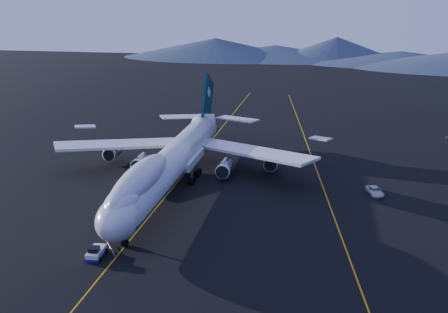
# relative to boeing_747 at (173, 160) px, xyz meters

# --- Properties ---
(ground) EXTENTS (500.00, 500.00, 0.00)m
(ground) POSITION_rel_boeing_747_xyz_m (-0.00, -0.03, -5.81)
(ground) COLOR black
(ground) RESTS_ON ground
(taxiway_line_main) EXTENTS (0.25, 220.00, 0.01)m
(taxiway_line_main) POSITION_rel_boeing_747_xyz_m (-0.00, -0.03, -5.80)
(taxiway_line_main) COLOR #C98B0B
(taxiway_line_main) RESTS_ON ground
(taxiway_line_side) EXTENTS (28.08, 198.09, 0.01)m
(taxiway_line_side) POSITION_rel_boeing_747_xyz_m (30.00, 9.97, -5.80)
(taxiway_line_side) COLOR #C98B0B
(taxiway_line_side) RESTS_ON ground
(boeing_747) EXTENTS (59.62, 72.43, 19.37)m
(boeing_747) POSITION_rel_boeing_747_xyz_m (0.00, 0.00, 0.00)
(boeing_747) COLOR silver
(boeing_747) RESTS_ON ground
(pushback_tug) EXTENTS (2.69, 4.36, 1.83)m
(pushback_tug) POSITION_rel_boeing_747_xyz_m (-3.00, -30.54, -5.24)
(pushback_tug) COLOR silver
(pushback_tug) RESTS_ON ground
(service_van) EXTENTS (3.65, 5.76, 1.48)m
(service_van) POSITION_rel_boeing_747_xyz_m (40.73, 3.75, -5.07)
(service_van) COLOR silver
(service_van) RESTS_ON ground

